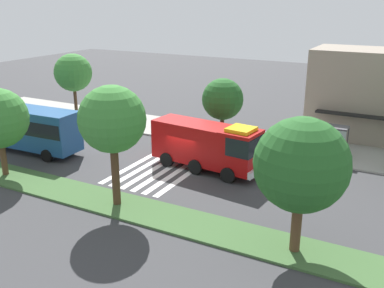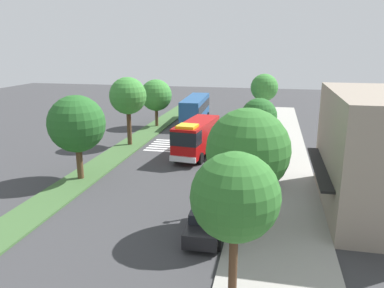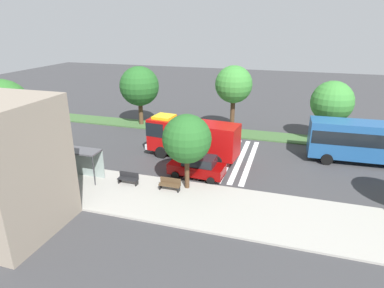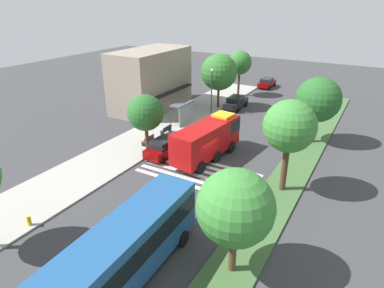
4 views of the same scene
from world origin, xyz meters
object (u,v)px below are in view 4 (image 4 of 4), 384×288
(parked_car_west, at_px, (164,147))
(sidewalk_tree_far_east, at_px, (240,63))
(parked_car_east, at_px, (267,83))
(fire_hydrant, at_px, (29,220))
(parked_car_mid, at_px, (236,102))
(median_tree_far_west, at_px, (235,208))
(fire_truck, at_px, (209,138))
(sidewalk_tree_east, at_px, (219,72))
(street_lamp, at_px, (212,87))
(median_tree_west, at_px, (290,127))
(bus_stop_shelter, at_px, (184,109))
(bench_near_shelter, at_px, (166,130))
(sidewalk_tree_west, at_px, (145,113))
(transit_bus, at_px, (127,247))
(median_tree_center, at_px, (318,100))
(bench_west_of_shelter, at_px, (148,140))

(parked_car_west, xyz_separation_m, sidewalk_tree_far_east, (23.62, 2.20, 4.17))
(parked_car_east, height_order, fire_hydrant, parked_car_east)
(parked_car_mid, xyz_separation_m, median_tree_far_west, (-28.06, -11.77, 3.39))
(parked_car_mid, distance_m, sidewalk_tree_far_east, 7.72)
(fire_truck, relative_size, fire_hydrant, 12.45)
(parked_car_mid, relative_size, sidewalk_tree_east, 0.66)
(street_lamp, bearing_deg, sidewalk_tree_far_east, 2.27)
(parked_car_west, bearing_deg, median_tree_west, -89.79)
(bus_stop_shelter, height_order, bench_near_shelter, bus_stop_shelter)
(median_tree_far_west, bearing_deg, street_lamp, 29.43)
(sidewalk_tree_west, bearing_deg, bus_stop_shelter, 5.12)
(fire_truck, distance_m, parked_car_east, 29.30)
(bench_near_shelter, distance_m, median_tree_west, 16.34)
(transit_bus, relative_size, sidewalk_tree_far_east, 1.59)
(bench_near_shelter, xyz_separation_m, fire_hydrant, (-18.33, -1.22, -0.10))
(street_lamp, xyz_separation_m, median_tree_far_west, (-24.06, -13.57, 0.66))
(bench_near_shelter, height_order, fire_hydrant, bench_near_shelter)
(street_lamp, bearing_deg, parked_car_east, -5.92)
(transit_bus, xyz_separation_m, sidewalk_tree_far_east, (37.46, 9.32, 2.91))
(fire_hydrant, bearing_deg, parked_car_east, -2.18)
(street_lamp, bearing_deg, fire_truck, -154.25)
(parked_car_east, distance_m, median_tree_center, 23.85)
(transit_bus, xyz_separation_m, median_tree_center, (24.37, -4.65, 2.53))
(sidewalk_tree_east, height_order, median_tree_far_west, sidewalk_tree_east)
(sidewalk_tree_west, height_order, median_tree_west, median_tree_west)
(bench_west_of_shelter, xyz_separation_m, street_lamp, (12.26, -1.12, 3.03))
(parked_car_west, distance_m, sidewalk_tree_far_east, 24.08)
(median_tree_west, bearing_deg, sidewalk_tree_west, 87.01)
(median_tree_west, height_order, fire_hydrant, median_tree_west)
(bus_stop_shelter, distance_m, median_tree_west, 17.74)
(parked_car_mid, xyz_separation_m, bus_stop_shelter, (-8.88, 2.96, 1.00))
(fire_truck, xyz_separation_m, bus_stop_shelter, (6.78, 6.78, -0.13))
(fire_truck, relative_size, sidewalk_tree_far_east, 1.29)
(bench_west_of_shelter, height_order, sidewalk_tree_west, sidewalk_tree_west)
(median_tree_center, bearing_deg, bus_stop_shelter, 97.24)
(parked_car_mid, bearing_deg, fire_hydrant, 175.33)
(parked_car_west, relative_size, sidewalk_tree_far_east, 0.67)
(parked_car_east, xyz_separation_m, sidewalk_tree_west, (-30.74, 2.20, 3.15))
(median_tree_west, bearing_deg, sidewalk_tree_east, 39.41)
(bench_west_of_shelter, bearing_deg, fire_hydrant, -175.34)
(parked_car_mid, distance_m, median_tree_west, 22.07)
(fire_truck, height_order, transit_bus, fire_truck)
(parked_car_mid, height_order, bench_west_of_shelter, parked_car_mid)
(median_tree_far_west, xyz_separation_m, median_tree_west, (9.96, 0.00, 1.19))
(parked_car_east, xyz_separation_m, bench_west_of_shelter, (-29.64, 2.92, -0.25))
(parked_car_west, relative_size, parked_car_east, 1.04)
(parked_car_east, relative_size, fire_hydrant, 6.28)
(parked_car_mid, bearing_deg, bench_west_of_shelter, 168.27)
(transit_bus, distance_m, street_lamp, 28.82)
(parked_car_west, xyz_separation_m, bench_west_of_shelter, (1.26, 2.92, -0.33))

